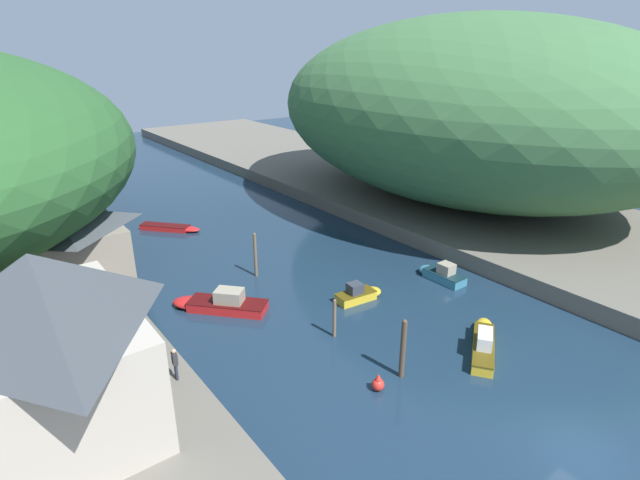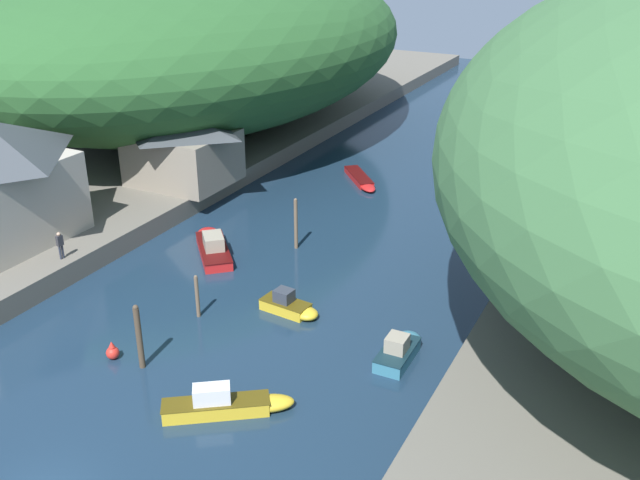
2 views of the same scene
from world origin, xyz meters
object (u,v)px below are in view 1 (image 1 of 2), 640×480
at_px(boathouse_shed, 63,245).
at_px(boat_far_upstream, 219,303).
at_px(boat_red_skiff, 360,294).
at_px(boat_far_right_bank, 484,341).
at_px(boat_mid_channel, 172,228).
at_px(channel_buoy_near, 378,384).
at_px(waterfront_building, 47,341).
at_px(person_on_quay, 175,362).
at_px(boat_small_dinghy, 440,274).

xyz_separation_m(boathouse_shed, boat_far_upstream, (7.37, -7.08, -3.64)).
bearing_deg(boat_red_skiff, boat_far_right_bank, 17.22).
bearing_deg(boat_mid_channel, channel_buoy_near, 47.77).
bearing_deg(boat_far_upstream, boat_red_skiff, -70.94).
relative_size(waterfront_building, boat_red_skiff, 2.76).
relative_size(boat_red_skiff, person_on_quay, 2.09).
relative_size(boat_mid_channel, person_on_quay, 3.05).
height_order(boathouse_shed, boat_far_upstream, boathouse_shed).
bearing_deg(boat_red_skiff, channel_buoy_near, -30.27).
xyz_separation_m(waterfront_building, boat_far_right_bank, (20.75, -6.10, -4.97)).
relative_size(boat_far_right_bank, boat_small_dinghy, 1.39).
distance_m(boat_far_right_bank, channel_buoy_near, 7.49).
bearing_deg(channel_buoy_near, boathouse_shed, 117.41).
bearing_deg(boat_far_upstream, boathouse_shed, 93.89).
height_order(boat_mid_channel, person_on_quay, person_on_quay).
relative_size(boat_far_right_bank, person_on_quay, 3.17).
xyz_separation_m(boat_far_right_bank, channel_buoy_near, (-7.44, 0.91, -0.07)).
distance_m(boat_far_right_bank, boat_small_dinghy, 9.02).
relative_size(boathouse_shed, boat_far_right_bank, 1.42).
bearing_deg(channel_buoy_near, boat_small_dinghy, 27.71).
distance_m(boat_mid_channel, person_on_quay, 25.21).
relative_size(boat_far_upstream, boat_mid_channel, 1.14).
bearing_deg(waterfront_building, boat_small_dinghy, 3.05).
distance_m(boathouse_shed, channel_buoy_near, 22.21).
distance_m(boat_red_skiff, boat_mid_channel, 21.49).
height_order(boat_far_upstream, boat_red_skiff, boat_far_upstream).
bearing_deg(boat_mid_channel, boat_red_skiff, 62.56).
height_order(boat_red_skiff, channel_buoy_near, boat_red_skiff).
bearing_deg(boat_small_dinghy, boathouse_shed, 149.32).
height_order(waterfront_building, person_on_quay, waterfront_building).
bearing_deg(waterfront_building, channel_buoy_near, -21.30).
relative_size(boat_far_upstream, boat_small_dinghy, 1.53).
xyz_separation_m(boathouse_shed, boat_mid_channel, (10.62, 9.24, -3.86)).
relative_size(boat_far_upstream, boat_red_skiff, 1.67).
relative_size(boat_far_upstream, channel_buoy_near, 6.03).
distance_m(waterfront_building, boat_far_upstream, 13.73).
bearing_deg(person_on_quay, channel_buoy_near, -115.74).
height_order(boat_small_dinghy, channel_buoy_near, boat_small_dinghy).
distance_m(boat_far_upstream, boat_small_dinghy, 16.28).
bearing_deg(person_on_quay, boat_far_upstream, -32.29).
xyz_separation_m(boat_mid_channel, boat_small_dinghy, (11.96, -22.12, 0.21)).
xyz_separation_m(boat_far_right_bank, person_on_quay, (-15.82, 6.11, 1.88)).
bearing_deg(boat_red_skiff, person_on_quay, -73.93).
height_order(boat_red_skiff, boat_mid_channel, boat_red_skiff).
bearing_deg(channel_buoy_near, boat_far_upstream, 102.36).
distance_m(boathouse_shed, boat_far_upstream, 10.85).
height_order(boathouse_shed, boat_far_right_bank, boathouse_shed).
height_order(boat_far_right_bank, channel_buoy_near, boat_far_right_bank).
xyz_separation_m(boathouse_shed, channel_buoy_near, (10.08, -19.44, -3.72)).
relative_size(boathouse_shed, person_on_quay, 4.50).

